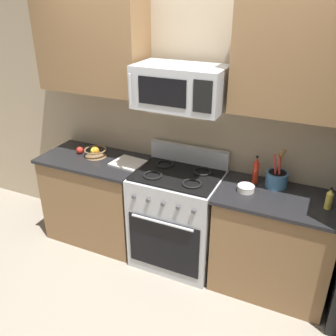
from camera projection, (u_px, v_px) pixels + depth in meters
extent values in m
plane|color=gray|center=(145.00, 304.00, 3.10)|extent=(16.00, 16.00, 0.00)
cube|color=tan|center=(194.00, 121.00, 3.36)|extent=(8.00, 0.10, 2.60)
cube|color=olive|center=(97.00, 200.00, 3.78)|extent=(0.98, 0.55, 0.88)
cube|color=black|center=(93.00, 159.00, 3.58)|extent=(1.02, 0.59, 0.03)
cube|color=#B2B5BA|center=(177.00, 219.00, 3.43)|extent=(0.76, 0.59, 0.91)
cube|color=black|center=(163.00, 245.00, 3.23)|extent=(0.67, 0.01, 0.51)
cylinder|color=#B2B5BA|center=(162.00, 223.00, 3.10)|extent=(0.57, 0.02, 0.02)
cube|color=black|center=(178.00, 175.00, 3.23)|extent=(0.73, 0.53, 0.02)
cube|color=#B2B5BA|center=(189.00, 155.00, 3.41)|extent=(0.76, 0.06, 0.18)
torus|color=black|center=(153.00, 175.00, 3.19)|extent=(0.17, 0.17, 0.02)
torus|color=black|center=(192.00, 184.00, 3.05)|extent=(0.17, 0.17, 0.02)
torus|color=black|center=(165.00, 164.00, 3.39)|extent=(0.17, 0.17, 0.02)
torus|color=black|center=(202.00, 171.00, 3.26)|extent=(0.17, 0.17, 0.02)
cylinder|color=#4C4C51|center=(134.00, 197.00, 3.14)|extent=(0.04, 0.02, 0.04)
cylinder|color=#4C4C51|center=(148.00, 200.00, 3.09)|extent=(0.04, 0.02, 0.04)
cylinder|color=#4C4C51|center=(163.00, 204.00, 3.03)|extent=(0.04, 0.02, 0.04)
cylinder|color=#4C4C51|center=(178.00, 208.00, 2.98)|extent=(0.04, 0.02, 0.04)
cylinder|color=#4C4C51|center=(194.00, 212.00, 2.93)|extent=(0.04, 0.02, 0.04)
cube|color=olive|center=(272.00, 245.00, 3.11)|extent=(0.93, 0.55, 0.88)
cube|color=black|center=(280.00, 199.00, 2.91)|extent=(0.97, 0.59, 0.03)
cube|color=#B2B5BA|center=(180.00, 87.00, 2.92)|extent=(0.72, 0.40, 0.34)
cube|color=black|center=(162.00, 92.00, 2.78)|extent=(0.40, 0.01, 0.21)
cube|color=black|center=(202.00, 97.00, 2.65)|extent=(0.14, 0.01, 0.24)
cylinder|color=#B2B5BA|center=(130.00, 89.00, 2.85)|extent=(0.02, 0.02, 0.24)
cube|color=olive|center=(92.00, 46.00, 3.25)|extent=(1.01, 0.34, 0.79)
cube|color=olive|center=(304.00, 61.00, 2.57)|extent=(0.96, 0.34, 0.79)
cylinder|color=teal|center=(277.00, 179.00, 3.03)|extent=(0.18, 0.18, 0.13)
cylinder|color=black|center=(277.00, 178.00, 3.03)|extent=(0.15, 0.15, 0.11)
cylinder|color=olive|center=(278.00, 166.00, 3.00)|extent=(0.09, 0.03, 0.30)
cylinder|color=orange|center=(280.00, 167.00, 2.98)|extent=(0.02, 0.05, 0.31)
cylinder|color=red|center=(279.00, 171.00, 2.97)|extent=(0.04, 0.03, 0.26)
cylinder|color=red|center=(275.00, 170.00, 2.98)|extent=(0.06, 0.04, 0.27)
cylinder|color=olive|center=(279.00, 169.00, 2.98)|extent=(0.06, 0.06, 0.27)
cone|color=brown|center=(96.00, 153.00, 3.60)|extent=(0.21, 0.21, 0.07)
torus|color=brown|center=(95.00, 150.00, 3.58)|extent=(0.22, 0.22, 0.01)
sphere|color=red|center=(95.00, 151.00, 3.58)|extent=(0.07, 0.07, 0.07)
sphere|color=orange|center=(95.00, 151.00, 3.57)|extent=(0.08, 0.08, 0.08)
sphere|color=yellow|center=(94.00, 151.00, 3.57)|extent=(0.07, 0.07, 0.07)
sphere|color=#9EB74C|center=(94.00, 150.00, 3.60)|extent=(0.06, 0.06, 0.06)
sphere|color=red|center=(80.00, 150.00, 3.66)|extent=(0.07, 0.07, 0.07)
cube|color=silver|center=(128.00, 163.00, 3.45)|extent=(0.31, 0.28, 0.02)
cylinder|color=gold|center=(329.00, 201.00, 2.73)|extent=(0.05, 0.05, 0.13)
cone|color=gold|center=(331.00, 191.00, 2.69)|extent=(0.05, 0.05, 0.04)
cylinder|color=black|center=(332.00, 188.00, 2.68)|extent=(0.02, 0.02, 0.01)
cylinder|color=red|center=(255.00, 173.00, 3.09)|extent=(0.05, 0.05, 0.18)
cone|color=red|center=(257.00, 161.00, 3.04)|extent=(0.05, 0.05, 0.05)
cylinder|color=black|center=(257.00, 157.00, 3.03)|extent=(0.02, 0.02, 0.01)
cylinder|color=white|center=(246.00, 189.00, 2.98)|extent=(0.14, 0.14, 0.05)
torus|color=white|center=(246.00, 186.00, 2.97)|extent=(0.14, 0.14, 0.01)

